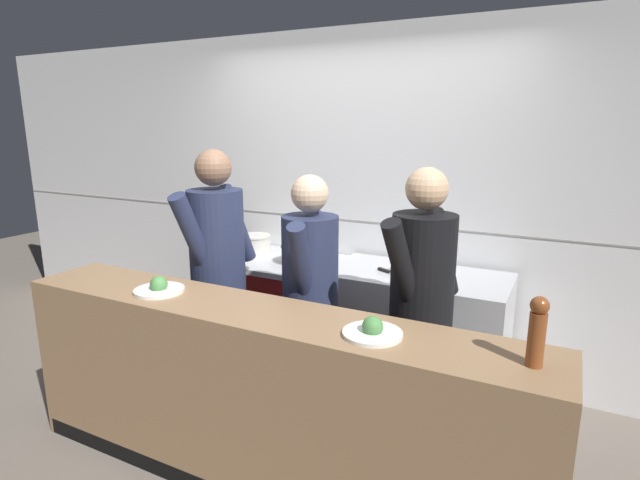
% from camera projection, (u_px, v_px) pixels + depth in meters
% --- Properties ---
extents(ground_plane, '(14.00, 14.00, 0.00)m').
position_uv_depth(ground_plane, '(261.00, 450.00, 2.98)').
color(ground_plane, '#6B6056').
extents(wall_back_tiled, '(8.00, 0.06, 2.60)m').
position_uv_depth(wall_back_tiled, '(358.00, 201.00, 3.92)').
color(wall_back_tiled, white).
rests_on(wall_back_tiled, ground_plane).
extents(oven_range, '(0.92, 0.71, 0.87)m').
position_uv_depth(oven_range, '(283.00, 312.00, 3.98)').
color(oven_range, maroon).
rests_on(oven_range, ground_plane).
extents(prep_counter, '(1.22, 0.65, 0.90)m').
position_uv_depth(prep_counter, '(415.00, 336.00, 3.49)').
color(prep_counter, '#B7BABF').
rests_on(prep_counter, ground_plane).
extents(pass_counter, '(2.89, 0.45, 0.99)m').
position_uv_depth(pass_counter, '(259.00, 400.00, 2.60)').
color(pass_counter, '#93704C').
rests_on(pass_counter, ground_plane).
extents(stock_pot, '(0.25, 0.25, 0.16)m').
position_uv_depth(stock_pot, '(256.00, 244.00, 4.01)').
color(stock_pot, beige).
rests_on(stock_pot, oven_range).
extents(sauce_pot, '(0.29, 0.29, 0.14)m').
position_uv_depth(sauce_pot, '(300.00, 254.00, 3.74)').
color(sauce_pot, '#2D2D33').
rests_on(sauce_pot, oven_range).
extents(mixing_bowl_steel, '(0.25, 0.25, 0.09)m').
position_uv_depth(mixing_bowl_steel, '(405.00, 265.00, 3.44)').
color(mixing_bowl_steel, '#B7BABF').
rests_on(mixing_bowl_steel, prep_counter).
extents(chefs_knife, '(0.34, 0.18, 0.02)m').
position_uv_depth(chefs_knife, '(394.00, 274.00, 3.37)').
color(chefs_knife, '#B7BABF').
rests_on(chefs_knife, prep_counter).
extents(plated_dish_main, '(0.27, 0.27, 0.10)m').
position_uv_depth(plated_dish_main, '(159.00, 288.00, 2.75)').
color(plated_dish_main, white).
rests_on(plated_dish_main, pass_counter).
extents(plated_dish_appetiser, '(0.27, 0.27, 0.09)m').
position_uv_depth(plated_dish_appetiser, '(373.00, 331.00, 2.18)').
color(plated_dish_appetiser, white).
rests_on(plated_dish_appetiser, pass_counter).
extents(pepper_mill, '(0.07, 0.07, 0.28)m').
position_uv_depth(pepper_mill, '(537.00, 330.00, 1.88)').
color(pepper_mill, brown).
rests_on(pepper_mill, pass_counter).
extents(chef_head_cook, '(0.37, 0.76, 1.75)m').
position_uv_depth(chef_head_cook, '(218.00, 269.00, 3.25)').
color(chef_head_cook, black).
rests_on(chef_head_cook, ground_plane).
extents(chef_sous, '(0.40, 0.71, 1.62)m').
position_uv_depth(chef_sous, '(310.00, 297.00, 2.95)').
color(chef_sous, black).
rests_on(chef_sous, ground_plane).
extents(chef_line, '(0.42, 0.73, 1.68)m').
position_uv_depth(chef_line, '(421.00, 305.00, 2.71)').
color(chef_line, black).
rests_on(chef_line, ground_plane).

